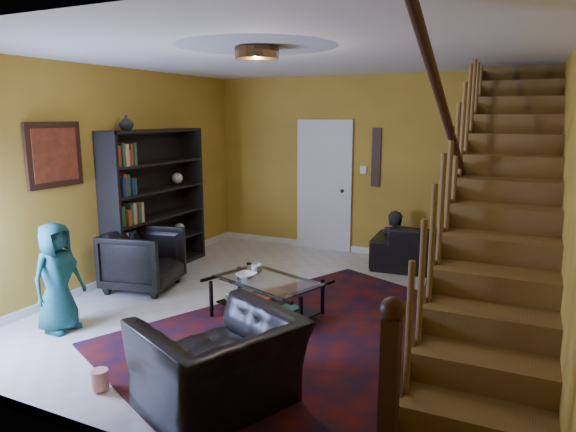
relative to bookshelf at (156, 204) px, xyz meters
The scene contains 21 objects.
floor 2.66m from the bookshelf, 14.01° to the right, with size 5.50×5.50×0.00m, color beige.
room 1.59m from the bookshelf, 34.27° to the left, with size 5.50×5.50×5.50m.
staircase 4.59m from the bookshelf, ahead, with size 0.95×5.02×3.18m.
bookshelf is the anchor object (origin of this frame).
door 2.73m from the bookshelf, 51.26° to the left, with size 0.82×0.05×2.05m, color silver.
framed_picture 1.70m from the bookshelf, 96.28° to the right, with size 0.04×0.74×0.74m, color maroon.
wall_hanging 3.38m from the bookshelf, 39.82° to the left, with size 0.14×0.03×0.90m, color black.
ceiling_fixture 3.30m from the bookshelf, 30.20° to the right, with size 0.40×0.40×0.10m, color #3F2814.
rug 3.57m from the bookshelf, 22.26° to the right, with size 3.37×3.85×0.02m, color #48100C.
sofa 4.24m from the bookshelf, 23.91° to the left, with size 2.22×0.87×0.65m, color black.
armchair_left 0.99m from the bookshelf, 63.89° to the right, with size 0.82×0.85×0.77m, color black.
armchair_right 3.85m from the bookshelf, 44.01° to the right, with size 1.10×0.96×0.71m, color black.
person_adult_a 3.54m from the bookshelf, 30.43° to the left, with size 0.46×0.30×1.27m, color black.
person_adult_b 4.35m from the bookshelf, 24.14° to the left, with size 0.59×0.46×1.21m, color black.
person_child 2.20m from the bookshelf, 77.89° to the right, with size 0.56×0.36×1.14m, color #184E5B.
coffee_table 2.50m from the bookshelf, 21.87° to the right, with size 1.28×0.99×0.43m.
cup_a 2.19m from the bookshelf, 19.82° to the right, with size 0.13×0.13×0.10m, color #999999.
cup_b 2.21m from the bookshelf, 20.76° to the right, with size 0.11×0.11×0.10m, color #999999.
bowl 2.26m from the bookshelf, 25.27° to the right, with size 0.22×0.22×0.05m, color #999999.
vase 1.24m from the bookshelf, 90.00° to the right, with size 0.18×0.18×0.19m, color #999999.
popcorn_bucket 3.44m from the bookshelf, 58.80° to the right, with size 0.14×0.14×0.16m, color red.
Camera 1 is at (2.32, -5.03, 2.19)m, focal length 32.00 mm.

